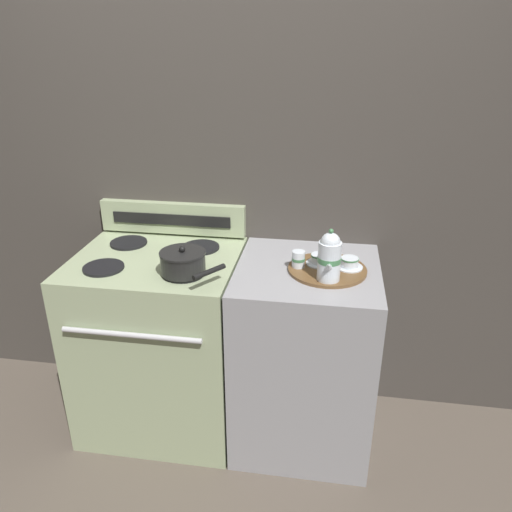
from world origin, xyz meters
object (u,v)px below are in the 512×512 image
(stove, at_px, (162,341))
(saucepan, at_px, (183,262))
(serving_tray, at_px, (327,269))
(creamer_jug, at_px, (298,259))
(teapot, at_px, (330,257))
(teacup_right, at_px, (320,259))
(teacup_left, at_px, (349,263))

(stove, bearing_deg, saucepan, -38.17)
(serving_tray, distance_m, creamer_jug, 0.14)
(creamer_jug, bearing_deg, saucepan, -165.07)
(serving_tray, height_order, teapot, teapot)
(saucepan, height_order, creamer_jug, saucepan)
(teacup_right, bearing_deg, saucepan, -163.34)
(stove, relative_size, creamer_jug, 12.68)
(teapot, xyz_separation_m, creamer_jug, (-0.13, 0.11, -0.07))
(teacup_right, distance_m, creamer_jug, 0.10)
(serving_tray, distance_m, teacup_left, 0.10)
(teacup_right, relative_size, creamer_jug, 1.61)
(stove, height_order, teapot, teapot)
(saucepan, xyz_separation_m, teacup_left, (0.71, 0.15, -0.02))
(stove, xyz_separation_m, teacup_right, (0.76, 0.02, 0.50))
(saucepan, relative_size, serving_tray, 0.86)
(saucepan, xyz_separation_m, creamer_jug, (0.48, 0.13, -0.01))
(serving_tray, height_order, teacup_right, teacup_right)
(teacup_right, bearing_deg, serving_tray, -46.00)
(teacup_left, relative_size, teacup_right, 1.00)
(teapot, height_order, teacup_left, teapot)
(serving_tray, bearing_deg, creamer_jug, -177.64)
(stove, height_order, teacup_right, teacup_right)
(serving_tray, relative_size, teacup_left, 2.90)
(teapot, relative_size, teacup_right, 1.90)
(teapot, bearing_deg, saucepan, -177.83)
(saucepan, bearing_deg, serving_tray, 12.37)
(teacup_left, bearing_deg, serving_tray, -167.96)
(saucepan, bearing_deg, stove, 141.83)
(teapot, xyz_separation_m, teacup_left, (0.09, 0.13, -0.08))
(creamer_jug, bearing_deg, stove, 178.43)
(teacup_left, bearing_deg, teapot, -124.18)
(serving_tray, xyz_separation_m, creamer_jug, (-0.13, -0.01, 0.04))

